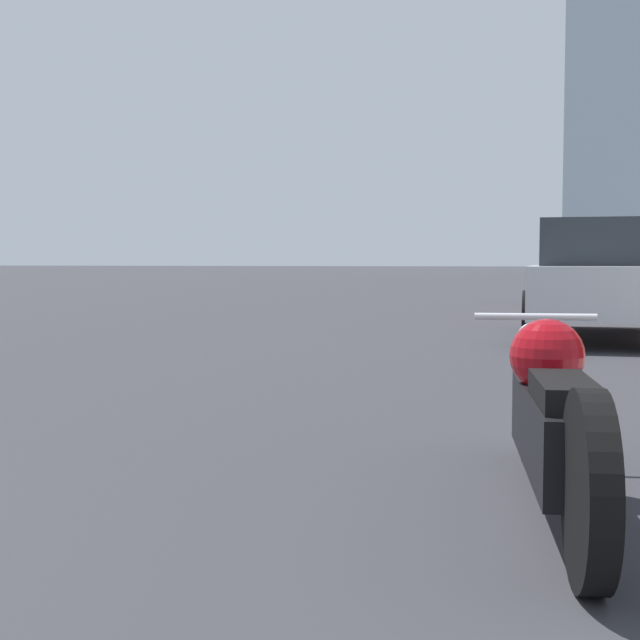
# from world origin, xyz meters

# --- Properties ---
(motorcycle) EXTENTS (0.79, 2.51, 0.81)m
(motorcycle) POSITION_xyz_m (3.64, 3.99, 0.40)
(motorcycle) COLOR black
(motorcycle) RESTS_ON ground_plane
(parked_car_silver) EXTENTS (2.25, 4.74, 1.64)m
(parked_car_silver) POSITION_xyz_m (3.41, 13.03, 0.84)
(parked_car_silver) COLOR #BCBCC1
(parked_car_silver) RESTS_ON ground_plane
(parked_car_black) EXTENTS (2.10, 4.66, 1.52)m
(parked_car_black) POSITION_xyz_m (3.66, 25.34, 0.78)
(parked_car_black) COLOR black
(parked_car_black) RESTS_ON ground_plane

